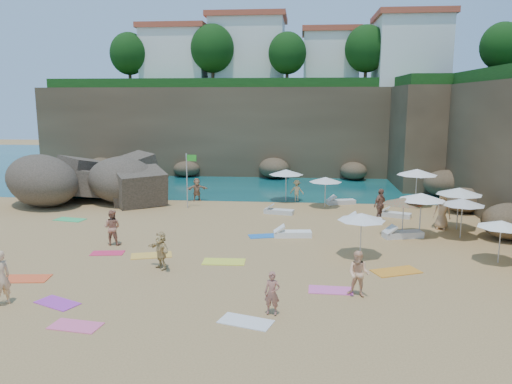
# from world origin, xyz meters

# --- Properties ---
(ground) EXTENTS (120.00, 120.00, 0.00)m
(ground) POSITION_xyz_m (0.00, 0.00, 0.00)
(ground) COLOR tan
(ground) RESTS_ON ground
(seawater) EXTENTS (120.00, 120.00, 0.00)m
(seawater) POSITION_xyz_m (0.00, 30.00, 0.00)
(seawater) COLOR #0C4751
(seawater) RESTS_ON ground
(cliff_back) EXTENTS (44.00, 8.00, 8.00)m
(cliff_back) POSITION_xyz_m (2.00, 25.00, 4.00)
(cliff_back) COLOR brown
(cliff_back) RESTS_ON ground
(cliff_corner) EXTENTS (10.00, 12.00, 8.00)m
(cliff_corner) POSITION_xyz_m (17.00, 20.00, 4.00)
(cliff_corner) COLOR brown
(cliff_corner) RESTS_ON ground
(rock_promontory) EXTENTS (12.00, 7.00, 2.00)m
(rock_promontory) POSITION_xyz_m (-11.00, 16.00, 0.00)
(rock_promontory) COLOR brown
(rock_promontory) RESTS_ON ground
(clifftop_buildings) EXTENTS (28.48, 9.48, 7.00)m
(clifftop_buildings) POSITION_xyz_m (2.96, 25.79, 11.24)
(clifftop_buildings) COLOR white
(clifftop_buildings) RESTS_ON cliff_back
(clifftop_trees) EXTENTS (35.60, 23.82, 4.40)m
(clifftop_trees) POSITION_xyz_m (4.78, 19.52, 11.26)
(clifftop_trees) COLOR #11380F
(clifftop_trees) RESTS_ON ground
(marina_masts) EXTENTS (3.10, 0.10, 6.00)m
(marina_masts) POSITION_xyz_m (-16.50, 30.00, 3.00)
(marina_masts) COLOR white
(marina_masts) RESTS_ON ground
(rock_outcrop) EXTENTS (9.43, 7.80, 3.34)m
(rock_outcrop) POSITION_xyz_m (-9.22, 9.08, 0.00)
(rock_outcrop) COLOR brown
(rock_outcrop) RESTS_ON ground
(flag_pole) EXTENTS (0.69, 0.11, 3.55)m
(flag_pole) POSITION_xyz_m (-2.78, 7.66, 2.27)
(flag_pole) COLOR silver
(flag_pole) RESTS_ON ground
(parasol_0) EXTENTS (2.12, 2.12, 2.00)m
(parasol_0) POSITION_xyz_m (6.00, 8.65, 1.84)
(parasol_0) COLOR silver
(parasol_0) RESTS_ON ground
(parasol_1) EXTENTS (2.35, 2.35, 2.23)m
(parasol_1) POSITION_xyz_m (3.40, 10.38, 2.04)
(parasol_1) COLOR silver
(parasol_1) RESTS_ON ground
(parasol_2) EXTENTS (2.62, 2.62, 2.48)m
(parasol_2) POSITION_xyz_m (11.97, 9.58, 2.27)
(parasol_2) COLOR silver
(parasol_2) RESTS_ON ground
(parasol_3) EXTENTS (2.42, 2.42, 2.29)m
(parasol_3) POSITION_xyz_m (12.89, 3.68, 2.10)
(parasol_3) COLOR silver
(parasol_3) RESTS_ON ground
(parasol_4) EXTENTS (2.28, 2.28, 2.16)m
(parasol_4) POSITION_xyz_m (16.77, 6.85, 1.98)
(parasol_4) COLOR silver
(parasol_4) RESTS_ON ground
(parasol_6) EXTENTS (2.15, 2.15, 2.04)m
(parasol_6) POSITION_xyz_m (9.65, 1.96, 1.87)
(parasol_6) COLOR silver
(parasol_6) RESTS_ON ground
(parasol_7) EXTENTS (2.17, 2.17, 2.05)m
(parasol_7) POSITION_xyz_m (12.54, 1.90, 1.88)
(parasol_7) COLOR silver
(parasol_7) RESTS_ON ground
(parasol_8) EXTENTS (2.39, 2.39, 2.26)m
(parasol_8) POSITION_xyz_m (10.55, 2.09, 2.07)
(parasol_8) COLOR silver
(parasol_8) RESTS_ON ground
(parasol_9) EXTENTS (2.12, 2.12, 2.01)m
(parasol_9) POSITION_xyz_m (7.12, -1.68, 1.84)
(parasol_9) COLOR silver
(parasol_9) RESTS_ON ground
(parasol_11) EXTENTS (1.99, 1.99, 1.88)m
(parasol_11) POSITION_xyz_m (12.96, -1.98, 1.72)
(parasol_11) COLOR silver
(parasol_11) RESTS_ON ground
(lounger_0) EXTENTS (1.89, 0.97, 0.28)m
(lounger_0) POSITION_xyz_m (3.10, 6.48, 0.14)
(lounger_0) COLOR silver
(lounger_0) RESTS_ON ground
(lounger_1) EXTENTS (1.99, 1.11, 0.29)m
(lounger_1) POSITION_xyz_m (7.13, 9.79, 0.15)
(lounger_1) COLOR silver
(lounger_1) RESTS_ON ground
(lounger_2) EXTENTS (2.01, 0.70, 0.31)m
(lounger_2) POSITION_xyz_m (8.02, 4.54, 0.16)
(lounger_2) COLOR white
(lounger_2) RESTS_ON ground
(lounger_3) EXTENTS (2.13, 1.18, 0.31)m
(lounger_3) POSITION_xyz_m (9.65, 1.72, 0.16)
(lounger_3) COLOR silver
(lounger_3) RESTS_ON ground
(lounger_4) EXTENTS (1.91, 1.22, 0.28)m
(lounger_4) POSITION_xyz_m (10.09, 6.28, 0.14)
(lounger_4) COLOR silver
(lounger_4) RESTS_ON ground
(lounger_5) EXTENTS (1.98, 0.84, 0.30)m
(lounger_5) POSITION_xyz_m (4.04, 1.35, 0.15)
(lounger_5) COLOR white
(lounger_5) RESTS_ON ground
(towel_1) EXTENTS (1.67, 1.00, 0.03)m
(towel_1) POSITION_xyz_m (-2.49, -9.56, 0.01)
(towel_1) COLOR #F86090
(towel_1) RESTS_ON ground
(towel_2) EXTENTS (1.94, 1.13, 0.03)m
(towel_2) POSITION_xyz_m (-6.32, -5.75, 0.02)
(towel_2) COLOR #FF5628
(towel_2) RESTS_ON ground
(towel_4) EXTENTS (1.99, 1.38, 0.03)m
(towel_4) POSITION_xyz_m (-2.25, -2.38, 0.02)
(towel_4) COLOR #F5B540
(towel_4) RESTS_ON ground
(towel_6) EXTENTS (1.74, 1.36, 0.03)m
(towel_6) POSITION_xyz_m (-3.91, -7.91, 0.01)
(towel_6) COLOR #B537B3
(towel_6) RESTS_ON ground
(towel_7) EXTENTS (1.56, 0.93, 0.03)m
(towel_7) POSITION_xyz_m (-4.36, -2.23, 0.01)
(towel_7) COLOR #EE2A57
(towel_7) RESTS_ON ground
(towel_8) EXTENTS (1.73, 1.19, 0.03)m
(towel_8) POSITION_xyz_m (2.58, 1.32, 0.01)
(towel_8) COLOR blue
(towel_8) RESTS_ON ground
(towel_9) EXTENTS (1.65, 0.87, 0.03)m
(towel_9) POSITION_xyz_m (5.58, -5.85, 0.01)
(towel_9) COLOR pink
(towel_9) RESTS_ON ground
(towel_10) EXTENTS (2.15, 1.64, 0.03)m
(towel_10) POSITION_xyz_m (8.37, -3.56, 0.02)
(towel_10) COLOR orange
(towel_10) RESTS_ON ground
(towel_11) EXTENTS (1.88, 1.19, 0.03)m
(towel_11) POSITION_xyz_m (-9.03, 3.82, 0.02)
(towel_11) COLOR #37C368
(towel_11) RESTS_ON ground
(towel_12) EXTENTS (1.85, 0.97, 0.03)m
(towel_12) POSITION_xyz_m (1.15, -2.98, 0.02)
(towel_12) COLOR #E8EE3E
(towel_12) RESTS_ON ground
(towel_13) EXTENTS (1.85, 1.30, 0.03)m
(towel_13) POSITION_xyz_m (2.75, -8.78, 0.01)
(towel_13) COLOR white
(towel_13) RESTS_ON ground
(person_stand_1) EXTENTS (0.87, 0.70, 1.73)m
(person_stand_1) POSITION_xyz_m (-4.63, -0.85, 0.87)
(person_stand_1) COLOR #B27559
(person_stand_1) RESTS_ON ground
(person_stand_2) EXTENTS (1.01, 0.53, 1.48)m
(person_stand_2) POSITION_xyz_m (4.15, 10.53, 0.74)
(person_stand_2) COLOR #E8C184
(person_stand_2) RESTS_ON ground
(person_stand_3) EXTENTS (1.11, 1.16, 1.93)m
(person_stand_3) POSITION_xyz_m (8.98, 5.06, 0.97)
(person_stand_3) COLOR #8E5C47
(person_stand_3) RESTS_ON ground
(person_stand_4) EXTENTS (1.03, 0.78, 1.87)m
(person_stand_4) POSITION_xyz_m (12.07, 3.68, 0.93)
(person_stand_4) COLOR #E0AA75
(person_stand_4) RESTS_ON ground
(person_stand_5) EXTENTS (1.53, 0.94, 1.60)m
(person_stand_5) POSITION_xyz_m (-2.77, 10.03, 0.80)
(person_stand_5) COLOR tan
(person_stand_5) RESTS_ON ground
(person_stand_6) EXTENTS (0.77, 0.85, 1.94)m
(person_stand_6) POSITION_xyz_m (-5.73, -8.19, 0.97)
(person_stand_6) COLOR #F3BD8A
(person_stand_6) RESTS_ON ground
(person_lie_3) EXTENTS (2.11, 2.12, 0.41)m
(person_lie_3) POSITION_xyz_m (-1.32, -4.06, 0.21)
(person_lie_3) COLOR #D8B471
(person_lie_3) RESTS_ON ground
(person_lie_4) EXTENTS (0.77, 1.49, 0.34)m
(person_lie_4) POSITION_xyz_m (3.55, -8.15, 0.17)
(person_lie_4) COLOR #A26351
(person_lie_4) RESTS_ON ground
(person_lie_5) EXTENTS (1.34, 1.82, 0.62)m
(person_lie_5) POSITION_xyz_m (6.52, -6.34, 0.31)
(person_lie_5) COLOR #F9BC8D
(person_lie_5) RESTS_ON ground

